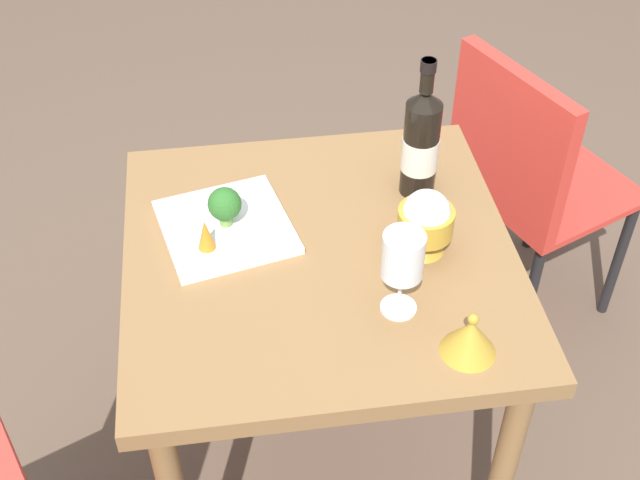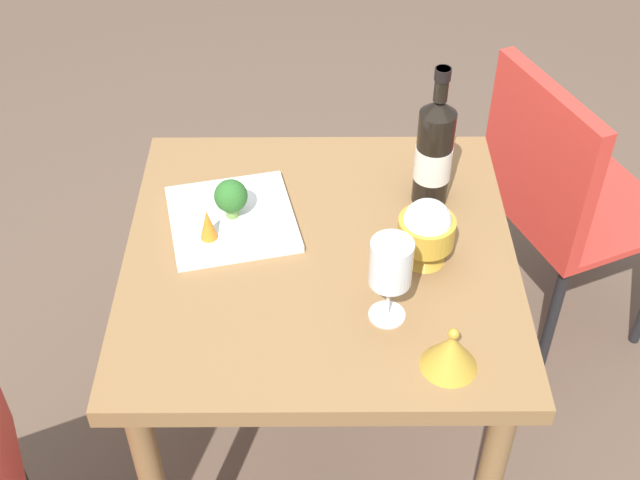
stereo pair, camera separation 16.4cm
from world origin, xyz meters
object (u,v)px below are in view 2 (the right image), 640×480
rice_bowl (426,231)px  serving_plate (232,219)px  chair_by_wall (556,190)px  carrot_garnish_left (208,224)px  broccoli_floret (231,197)px  wine_glass (391,265)px  rice_bowl_lid (451,351)px  wine_bottle (434,151)px

rice_bowl → serving_plate: bearing=73.6°
chair_by_wall → carrot_garnish_left: (-0.43, 0.83, 0.27)m
chair_by_wall → serving_plate: (-0.37, 0.79, 0.22)m
serving_plate → broccoli_floret: 0.06m
serving_plate → carrot_garnish_left: 0.09m
wine_glass → broccoli_floret: wine_glass is taller
chair_by_wall → rice_bowl_lid: (-0.75, 0.39, 0.25)m
wine_glass → rice_bowl_lid: bearing=-139.9°
rice_bowl_lid → broccoli_floret: 0.55m
rice_bowl_lid → rice_bowl: bearing=3.9°
broccoli_floret → rice_bowl_lid: bearing=-133.7°
wine_glass → carrot_garnish_left: wine_glass is taller
wine_bottle → serving_plate: 0.43m
wine_bottle → wine_glass: 0.35m
carrot_garnish_left → serving_plate: bearing=-31.6°
chair_by_wall → carrot_garnish_left: 0.97m
carrot_garnish_left → rice_bowl_lid: bearing=-125.6°
rice_bowl → serving_plate: (0.11, 0.38, -0.07)m
broccoli_floret → carrot_garnish_left: broccoli_floret is taller
wine_glass → rice_bowl: (0.15, -0.08, -0.05)m
rice_bowl_lid → wine_glass: bearing=40.1°
chair_by_wall → broccoli_floret: chair_by_wall is taller
rice_bowl → rice_bowl_lid: (-0.27, -0.02, -0.04)m
wine_bottle → rice_bowl_lid: wine_bottle is taller
wine_bottle → broccoli_floret: bearing=99.8°
rice_bowl → broccoli_floret: size_ratio=1.65×
chair_by_wall → wine_glass: 0.87m
chair_by_wall → wine_bottle: 0.58m
broccoli_floret → wine_glass: bearing=-131.3°
rice_bowl → carrot_garnish_left: size_ratio=2.07×
rice_bowl → wine_bottle: bearing=-9.1°
chair_by_wall → wine_glass: bearing=-60.8°
rice_bowl → broccoli_floret: bearing=73.3°
chair_by_wall → broccoli_floret: 0.91m
serving_plate → broccoli_floret: broccoli_floret is taller
broccoli_floret → serving_plate: bearing=120.9°
serving_plate → rice_bowl: bearing=-106.4°
wine_glass → broccoli_floret: (0.26, 0.30, -0.06)m
chair_by_wall → rice_bowl: bearing=-63.3°
rice_bowl_lid → serving_plate: (0.38, 0.40, -0.03)m
wine_bottle → broccoli_floret: wine_bottle is taller
serving_plate → broccoli_floret: bearing=-59.1°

